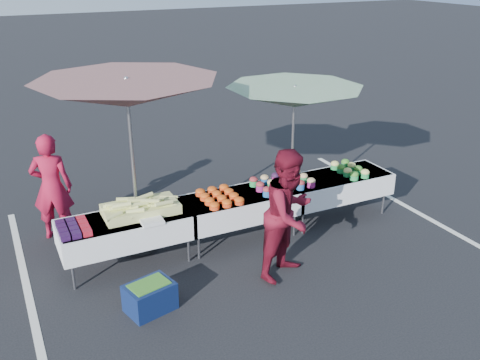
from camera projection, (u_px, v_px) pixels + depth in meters
name	position (u px, v px, depth m)	size (l,w,h in m)	color
ground	(240.00, 238.00, 8.50)	(80.00, 80.00, 0.00)	black
stripe_left	(27.00, 289.00, 7.19)	(0.10, 5.00, 0.00)	silver
stripe_right	(396.00, 201.00, 9.80)	(0.10, 5.00, 0.00)	silver
table_left	(126.00, 229.00, 7.54)	(1.86, 0.81, 0.75)	white
table_center	(240.00, 205.00, 8.27)	(1.86, 0.81, 0.75)	white
table_right	(336.00, 185.00, 9.01)	(1.86, 0.81, 0.75)	white
berry_punnets	(73.00, 228.00, 7.12)	(0.40, 0.54, 0.08)	black
corn_pile	(140.00, 208.00, 7.57)	(1.16, 0.57, 0.26)	#D2E073
plastic_bags	(152.00, 221.00, 7.34)	(0.30, 0.25, 0.05)	white
carrot_bowls	(219.00, 196.00, 8.04)	(0.55, 0.69, 0.11)	red
potato_cups	(282.00, 182.00, 8.48)	(0.94, 0.58, 0.16)	#21579C
bean_baskets	(350.00, 169.00, 9.01)	(0.36, 0.68, 0.15)	green
vendor	(52.00, 187.00, 8.23)	(0.62, 0.41, 1.71)	maroon
customer	(289.00, 214.00, 7.21)	(0.89, 0.70, 1.84)	maroon
umbrella_left	(127.00, 94.00, 7.29)	(2.82, 2.82, 2.64)	black
umbrella_right	(294.00, 98.00, 8.51)	(2.92, 2.92, 2.27)	black
storage_bin	(150.00, 296.00, 6.69)	(0.67, 0.55, 0.38)	#0E1C47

